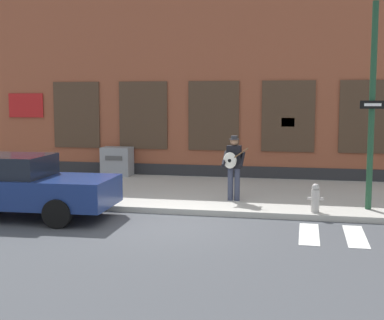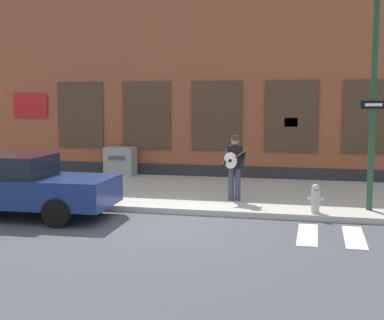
% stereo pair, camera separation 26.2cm
% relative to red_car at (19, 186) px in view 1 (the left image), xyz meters
% --- Properties ---
extents(ground_plane, '(160.00, 160.00, 0.00)m').
position_rel_red_car_xyz_m(ground_plane, '(3.66, 0.03, -0.77)').
color(ground_plane, '#424449').
extents(sidewalk, '(28.00, 5.73, 0.15)m').
position_rel_red_car_xyz_m(sidewalk, '(3.66, 3.94, -0.70)').
color(sidewalk, '#ADAAA3').
rests_on(sidewalk, ground).
extents(building_backdrop, '(28.00, 4.06, 7.12)m').
position_rel_red_car_xyz_m(building_backdrop, '(3.66, 8.80, 2.78)').
color(building_backdrop, brown).
rests_on(building_backdrop, ground).
extents(red_car, '(4.66, 2.11, 1.53)m').
position_rel_red_car_xyz_m(red_car, '(0.00, 0.00, 0.00)').
color(red_car, navy).
rests_on(red_car, ground).
extents(busker, '(0.71, 0.53, 1.76)m').
position_rel_red_car_xyz_m(busker, '(4.94, 2.47, 0.38)').
color(busker, '#33384C').
rests_on(busker, sidewalk).
extents(traffic_light, '(0.60, 3.14, 5.26)m').
position_rel_red_car_xyz_m(traffic_light, '(8.42, 0.90, 3.02)').
color(traffic_light, '#1E472D').
rests_on(traffic_light, sidewalk).
extents(utility_box, '(1.06, 0.71, 1.02)m').
position_rel_red_car_xyz_m(utility_box, '(0.23, 6.35, -0.11)').
color(utility_box, gray).
rests_on(utility_box, sidewalk).
extents(fire_hydrant, '(0.38, 0.20, 0.70)m').
position_rel_red_car_xyz_m(fire_hydrant, '(7.09, 1.42, -0.28)').
color(fire_hydrant, '#B2ADA8').
rests_on(fire_hydrant, sidewalk).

